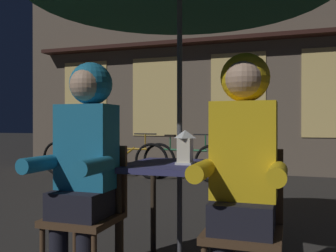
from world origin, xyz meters
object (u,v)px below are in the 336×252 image
(bicycle_second, at_px, (126,159))
(potted_plant, at_px, (89,147))
(chair_left, at_px, (90,207))
(lantern, at_px, (185,146))
(person_right_hooded, at_px, (243,155))
(person_left_hooded, at_px, (85,151))
(bicycle_nearest, at_px, (77,158))
(chair_right, at_px, (244,219))
(bicycle_third, at_px, (185,161))
(cafe_table, at_px, (180,178))

(bicycle_second, xyz_separation_m, potted_plant, (-0.99, 0.32, 0.20))
(potted_plant, bearing_deg, chair_left, -59.28)
(lantern, xyz_separation_m, chair_left, (-0.53, -0.33, -0.37))
(bicycle_second, bearing_deg, person_right_hooded, -58.00)
(person_left_hooded, relative_size, bicycle_nearest, 0.84)
(person_right_hooded, relative_size, potted_plant, 1.52)
(chair_right, relative_size, person_right_hooded, 0.62)
(person_right_hooded, bearing_deg, chair_left, 176.61)
(bicycle_nearest, distance_m, potted_plant, 0.51)
(person_right_hooded, bearing_deg, chair_right, 90.00)
(bicycle_nearest, bearing_deg, bicycle_third, 3.64)
(lantern, height_order, bicycle_third, lantern)
(chair_right, height_order, bicycle_nearest, chair_right)
(potted_plant, bearing_deg, person_right_hooded, -51.53)
(lantern, height_order, person_left_hooded, person_left_hooded)
(chair_left, xyz_separation_m, bicycle_nearest, (-2.70, 4.10, -0.14))
(chair_left, distance_m, person_left_hooded, 0.36)
(cafe_table, distance_m, person_right_hooded, 0.67)
(person_right_hooded, xyz_separation_m, bicycle_second, (-2.69, 4.30, -0.50))
(lantern, distance_m, bicycle_nearest, 4.99)
(chair_right, relative_size, person_left_hooded, 0.62)
(chair_right, distance_m, person_left_hooded, 1.03)
(cafe_table, distance_m, person_left_hooded, 0.67)
(bicycle_nearest, height_order, potted_plant, potted_plant)
(lantern, height_order, person_right_hooded, person_right_hooded)
(cafe_table, relative_size, chair_left, 0.85)
(person_right_hooded, distance_m, bicycle_nearest, 5.56)
(cafe_table, height_order, person_left_hooded, person_left_hooded)
(bicycle_second, bearing_deg, chair_right, -57.66)
(chair_left, bearing_deg, chair_right, 0.00)
(bicycle_second, distance_m, potted_plant, 1.05)
(lantern, distance_m, person_left_hooded, 0.66)
(chair_left, height_order, person_left_hooded, person_left_hooded)
(bicycle_third, distance_m, potted_plant, 2.16)
(person_right_hooded, xyz_separation_m, potted_plant, (-3.67, 4.62, -0.30))
(bicycle_nearest, relative_size, potted_plant, 1.82)
(chair_left, height_order, bicycle_third, chair_left)
(chair_right, xyz_separation_m, person_left_hooded, (-0.96, -0.06, 0.36))
(bicycle_third, bearing_deg, chair_right, -69.96)
(chair_right, relative_size, potted_plant, 0.95)
(bicycle_second, bearing_deg, person_left_hooded, -68.11)
(cafe_table, height_order, bicycle_nearest, bicycle_nearest)
(chair_left, distance_m, bicycle_second, 4.59)
(lantern, xyz_separation_m, person_right_hooded, (0.43, -0.39, -0.01))
(cafe_table, xyz_separation_m, chair_left, (-0.48, -0.37, -0.15))
(chair_right, bearing_deg, person_right_hooded, -90.00)
(person_right_hooded, bearing_deg, potted_plant, 128.47)
(chair_right, xyz_separation_m, person_right_hooded, (0.00, -0.06, 0.36))
(person_left_hooded, relative_size, potted_plant, 1.52)
(person_right_hooded, distance_m, bicycle_second, 5.10)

